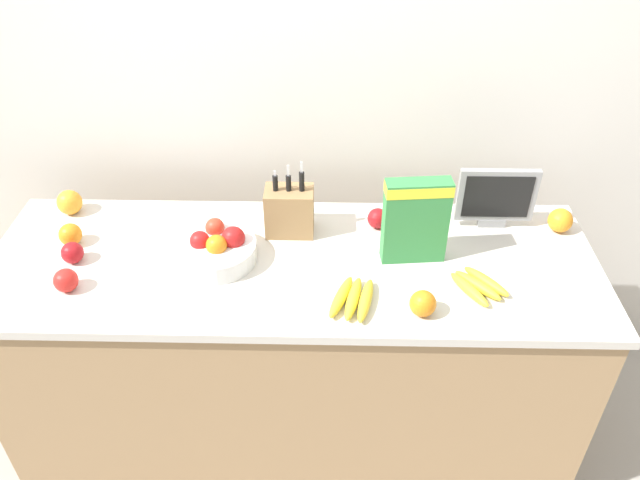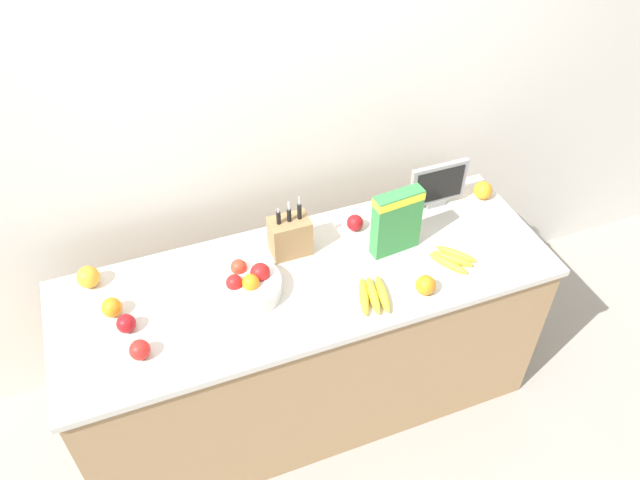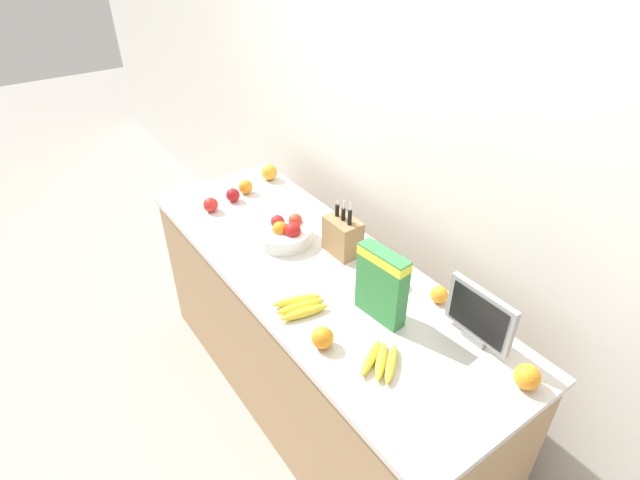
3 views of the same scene
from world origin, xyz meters
The scene contains 17 objects.
ground_plane centered at (0.00, 0.00, 0.00)m, with size 14.00×14.00×0.00m, color gray.
wall_back centered at (0.00, 0.56, 1.30)m, with size 9.00×0.06×2.60m.
counter centered at (0.00, 0.00, 0.43)m, with size 2.02×0.70×0.86m.
knife_block centered at (-0.02, 0.16, 0.95)m, with size 0.17×0.11×0.28m.
small_monitor centered at (0.69, 0.21, 0.98)m, with size 0.27×0.03×0.23m.
cereal_box centered at (0.40, 0.02, 1.02)m, with size 0.21×0.08×0.29m.
fruit_bowl centered at (-0.25, 0.01, 0.90)m, with size 0.27×0.27×0.12m.
banana_bunch_left centered at (0.20, -0.20, 0.88)m, with size 0.16×0.21×0.04m.
banana_bunch_right centered at (0.58, -0.13, 0.88)m, with size 0.19×0.20×0.03m.
apple_leftmost centered at (0.29, 0.20, 0.90)m, with size 0.07×0.07×0.07m, color #A31419.
apple_by_knife_block centered at (-0.69, -0.16, 0.90)m, with size 0.07×0.07×0.07m, color red.
apple_rear centered at (-0.72, -0.02, 0.90)m, with size 0.07×0.07×0.07m, color #A31419.
orange_near_bowl centered at (0.40, -0.24, 0.90)m, with size 0.08×0.08×0.08m, color orange.
orange_mid_left centered at (-0.82, 0.26, 0.91)m, with size 0.09×0.09×0.09m, color orange.
orange_by_cereal centered at (-0.75, 0.08, 0.90)m, with size 0.08×0.08×0.08m, color orange.
orange_front_right centered at (0.47, 0.27, 0.90)m, with size 0.07×0.07×0.07m, color orange.
orange_back_center centered at (0.92, 0.19, 0.90)m, with size 0.09×0.09×0.09m, color orange.
Camera 1 is at (0.13, -1.60, 2.15)m, focal length 35.00 mm.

